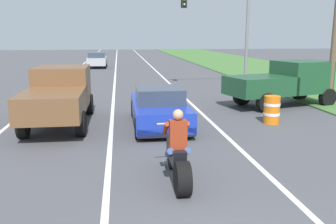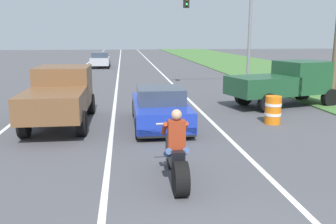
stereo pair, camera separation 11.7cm
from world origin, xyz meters
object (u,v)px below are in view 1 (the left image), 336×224
construction_barrel_nearest (272,110)px  distant_car_far_ahead (97,60)px  motorcycle_with_rider (178,157)px  pickup_truck_left_lane_brown (59,94)px  sports_car_blue (159,108)px  pickup_truck_right_shoulder_dark_green (284,81)px  traffic_light_mast_near (226,20)px

construction_barrel_nearest → distant_car_far_ahead: size_ratio=0.25×
motorcycle_with_rider → pickup_truck_left_lane_brown: bearing=119.8°
pickup_truck_left_lane_brown → distant_car_far_ahead: pickup_truck_left_lane_brown is taller
sports_car_blue → pickup_truck_right_shoulder_dark_green: size_ratio=0.84×
distant_car_far_ahead → construction_barrel_nearest: bearing=-72.9°
motorcycle_with_rider → traffic_light_mast_near: bearing=70.0°
construction_barrel_nearest → pickup_truck_left_lane_brown: bearing=173.9°
motorcycle_with_rider → pickup_truck_right_shoulder_dark_green: 10.15m
pickup_truck_right_shoulder_dark_green → motorcycle_with_rider: bearing=-127.1°
motorcycle_with_rider → distant_car_far_ahead: motorcycle_with_rider is taller
pickup_truck_left_lane_brown → pickup_truck_right_shoulder_dark_green: (9.39, 2.36, 0.00)m
motorcycle_with_rider → pickup_truck_right_shoulder_dark_green: (6.11, 8.09, 0.51)m
pickup_truck_left_lane_brown → pickup_truck_right_shoulder_dark_green: same height
sports_car_blue → traffic_light_mast_near: bearing=61.1°
pickup_truck_right_shoulder_dark_green → construction_barrel_nearest: size_ratio=5.14×
motorcycle_with_rider → sports_car_blue: (0.17, 5.11, 0.04)m
pickup_truck_right_shoulder_dark_green → distant_car_far_ahead: size_ratio=1.29×
motorcycle_with_rider → traffic_light_mast_near: size_ratio=0.37×
pickup_truck_left_lane_brown → distant_car_far_ahead: bearing=90.0°
pickup_truck_right_shoulder_dark_green → traffic_light_mast_near: size_ratio=0.86×
pickup_truck_left_lane_brown → pickup_truck_right_shoulder_dark_green: size_ratio=0.93×
sports_car_blue → pickup_truck_right_shoulder_dark_green: (5.94, 2.98, 0.48)m
pickup_truck_left_lane_brown → construction_barrel_nearest: 7.55m
motorcycle_with_rider → sports_car_blue: size_ratio=0.51×
sports_car_blue → traffic_light_mast_near: 10.76m
sports_car_blue → distant_car_far_ahead: size_ratio=1.08×
traffic_light_mast_near → construction_barrel_nearest: 9.81m
sports_car_blue → traffic_light_mast_near: size_ratio=0.72×
pickup_truck_left_lane_brown → traffic_light_mast_near: size_ratio=0.80×
pickup_truck_left_lane_brown → traffic_light_mast_near: traffic_light_mast_near is taller
pickup_truck_left_lane_brown → distant_car_far_ahead: (-0.01, 23.59, -0.33)m
pickup_truck_right_shoulder_dark_green → distant_car_far_ahead: 23.21m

